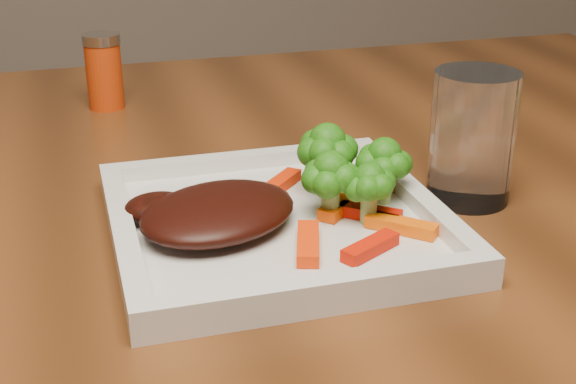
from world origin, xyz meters
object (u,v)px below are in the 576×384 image
object	(u,v)px
plate	(277,227)
spice_shaker	(104,71)
steak	(218,212)
drinking_glass	(472,137)

from	to	relation	value
plate	spice_shaker	distance (m)	0.41
steak	spice_shaker	size ratio (longest dim) A/B	1.47
steak	spice_shaker	world-z (taller)	spice_shaker
plate	steak	world-z (taller)	steak
steak	drinking_glass	distance (m)	0.24
steak	drinking_glass	size ratio (longest dim) A/B	1.13
steak	drinking_glass	world-z (taller)	drinking_glass
steak	drinking_glass	xyz separation A→B (m)	(0.24, 0.02, 0.03)
steak	spice_shaker	bearing A→B (deg)	98.61
steak	drinking_glass	bearing A→B (deg)	5.58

